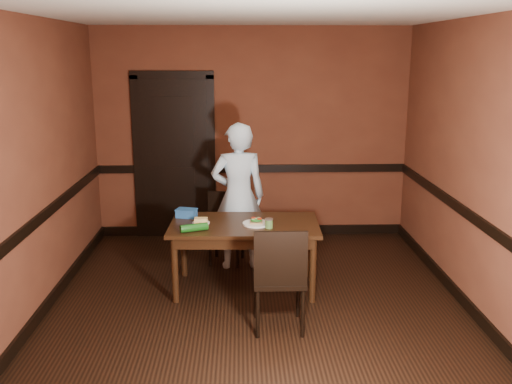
{
  "coord_description": "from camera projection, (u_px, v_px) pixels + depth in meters",
  "views": [
    {
      "loc": [
        -0.15,
        -5.05,
        2.38
      ],
      "look_at": [
        0.0,
        0.35,
        1.05
      ],
      "focal_mm": 40.0,
      "sensor_mm": 36.0,
      "label": 1
    }
  ],
  "objects": [
    {
      "name": "dado_back",
      "position": [
        252.0,
        169.0,
        7.43
      ],
      "size": [
        4.0,
        0.03,
        0.1
      ],
      "primitive_type": "cube",
      "color": "black",
      "rests_on": "ground"
    },
    {
      "name": "sauce_jar",
      "position": [
        269.0,
        223.0,
        5.58
      ],
      "size": [
        0.08,
        0.08,
        0.1
      ],
      "rotation": [
        0.0,
        0.0,
        -0.3
      ],
      "color": "#55833C",
      "rests_on": "dining_table"
    },
    {
      "name": "wall_left",
      "position": [
        34.0,
        170.0,
        5.09
      ],
      "size": [
        0.02,
        4.5,
        2.7
      ],
      "primitive_type": "cube",
      "color": "brown",
      "rests_on": "ground"
    },
    {
      "name": "dining_table",
      "position": [
        245.0,
        256.0,
        5.82
      ],
      "size": [
        1.52,
        0.89,
        0.7
      ],
      "primitive_type": "cube",
      "rotation": [
        0.0,
        0.0,
        -0.03
      ],
      "color": "black",
      "rests_on": "floor"
    },
    {
      "name": "ceiling",
      "position": [
        257.0,
        13.0,
        4.83
      ],
      "size": [
        4.0,
        4.5,
        0.01
      ],
      "primitive_type": "cube",
      "color": "beige",
      "rests_on": "ground"
    },
    {
      "name": "chair_near",
      "position": [
        279.0,
        276.0,
        4.96
      ],
      "size": [
        0.45,
        0.45,
        0.95
      ],
      "primitive_type": null,
      "rotation": [
        0.0,
        0.0,
        3.15
      ],
      "color": "black",
      "rests_on": "floor"
    },
    {
      "name": "baseboard_left",
      "position": [
        48.0,
        303.0,
        5.4
      ],
      "size": [
        0.03,
        4.5,
        0.12
      ],
      "primitive_type": "cube",
      "color": "black",
      "rests_on": "ground"
    },
    {
      "name": "cheese_saucer",
      "position": [
        201.0,
        221.0,
        5.74
      ],
      "size": [
        0.17,
        0.17,
        0.05
      ],
      "rotation": [
        0.0,
        0.0,
        0.34
      ],
      "color": "white",
      "rests_on": "dining_table"
    },
    {
      "name": "baseboard_back",
      "position": [
        252.0,
        230.0,
        7.63
      ],
      "size": [
        4.0,
        0.03,
        0.12
      ],
      "primitive_type": "cube",
      "color": "black",
      "rests_on": "ground"
    },
    {
      "name": "food_tub",
      "position": [
        187.0,
        213.0,
        5.94
      ],
      "size": [
        0.24,
        0.19,
        0.09
      ],
      "rotation": [
        0.0,
        0.0,
        -0.27
      ],
      "color": "#2B65B0",
      "rests_on": "dining_table"
    },
    {
      "name": "wall_right",
      "position": [
        476.0,
        168.0,
        5.2
      ],
      "size": [
        0.02,
        4.5,
        2.7
      ],
      "primitive_type": "cube",
      "color": "brown",
      "rests_on": "ground"
    },
    {
      "name": "wall_back",
      "position": [
        252.0,
        134.0,
        7.33
      ],
      "size": [
        4.0,
        0.02,
        2.7
      ],
      "primitive_type": "cube",
      "color": "brown",
      "rests_on": "ground"
    },
    {
      "name": "dado_left",
      "position": [
        40.0,
        219.0,
        5.2
      ],
      "size": [
        0.03,
        4.5,
        0.1
      ],
      "primitive_type": "cube",
      "color": "black",
      "rests_on": "ground"
    },
    {
      "name": "door",
      "position": [
        174.0,
        155.0,
        7.33
      ],
      "size": [
        1.05,
        0.07,
        2.2
      ],
      "color": "black",
      "rests_on": "ground"
    },
    {
      "name": "wrapped_veg",
      "position": [
        194.0,
        228.0,
        5.47
      ],
      "size": [
        0.28,
        0.17,
        0.08
      ],
      "primitive_type": "cylinder",
      "rotation": [
        0.0,
        1.57,
        0.36
      ],
      "color": "#155314",
      "rests_on": "dining_table"
    },
    {
      "name": "person",
      "position": [
        238.0,
        196.0,
        6.31
      ],
      "size": [
        0.64,
        0.45,
        1.65
      ],
      "primitive_type": "imported",
      "rotation": [
        0.0,
        0.0,
        3.24
      ],
      "color": "silver",
      "rests_on": "floor"
    },
    {
      "name": "dado_right",
      "position": [
        470.0,
        215.0,
        5.31
      ],
      "size": [
        0.03,
        4.5,
        0.1
      ],
      "primitive_type": "cube",
      "color": "black",
      "rests_on": "ground"
    },
    {
      "name": "baseboard_right",
      "position": [
        462.0,
        298.0,
        5.51
      ],
      "size": [
        0.03,
        4.5,
        0.12
      ],
      "primitive_type": "cube",
      "color": "black",
      "rests_on": "ground"
    },
    {
      "name": "wall_front",
      "position": [
        270.0,
        255.0,
        2.96
      ],
      "size": [
        4.0,
        0.02,
        2.7
      ],
      "primitive_type": "cube",
      "color": "brown",
      "rests_on": "ground"
    },
    {
      "name": "floor",
      "position": [
        257.0,
        307.0,
        5.47
      ],
      "size": [
        4.0,
        4.5,
        0.01
      ],
      "primitive_type": "cube",
      "color": "black",
      "rests_on": "ground"
    },
    {
      "name": "sandwich_plate",
      "position": [
        256.0,
        223.0,
        5.7
      ],
      "size": [
        0.27,
        0.27,
        0.07
      ],
      "rotation": [
        0.0,
        0.0,
        -0.27
      ],
      "color": "white",
      "rests_on": "dining_table"
    },
    {
      "name": "chair_far",
      "position": [
        226.0,
        229.0,
        6.54
      ],
      "size": [
        0.44,
        0.44,
        0.81
      ],
      "primitive_type": null,
      "rotation": [
        0.0,
        0.0,
        -0.18
      ],
      "color": "black",
      "rests_on": "floor"
    }
  ]
}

